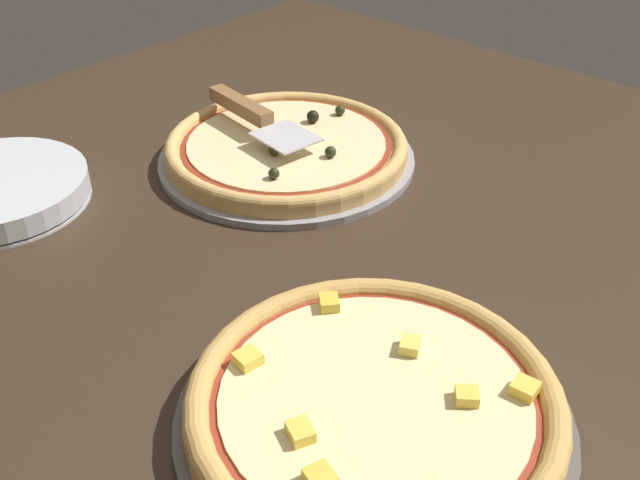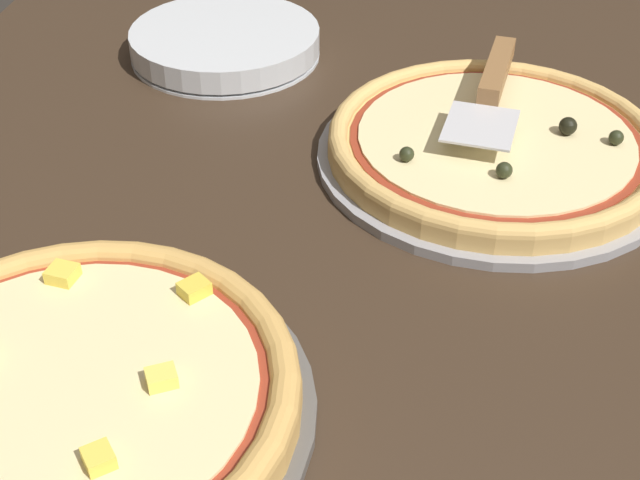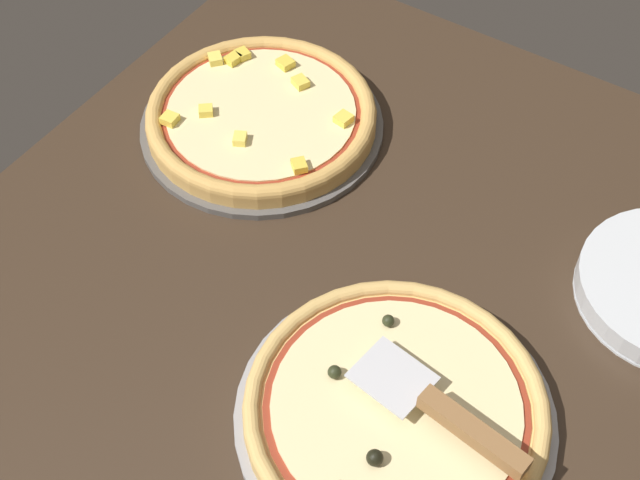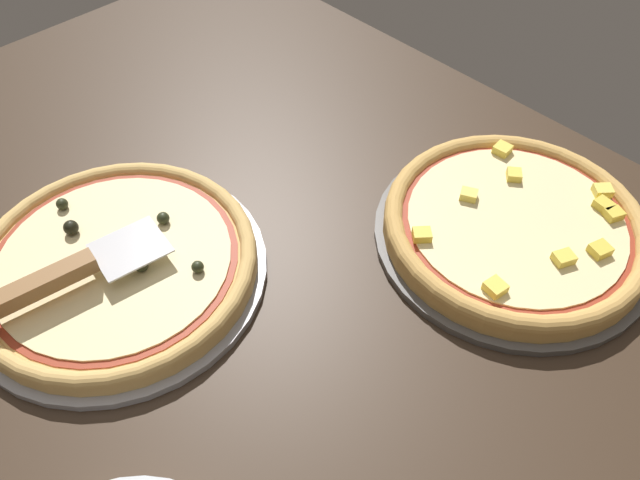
% 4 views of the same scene
% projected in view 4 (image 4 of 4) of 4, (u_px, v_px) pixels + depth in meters
% --- Properties ---
extents(ground_plane, '(1.24, 1.16, 0.04)m').
position_uv_depth(ground_plane, '(182.00, 274.00, 0.78)').
color(ground_plane, '#38281C').
extents(pizza_pan_front, '(0.36, 0.36, 0.01)m').
position_uv_depth(pizza_pan_front, '(119.00, 272.00, 0.75)').
color(pizza_pan_front, '#939399').
rests_on(pizza_pan_front, ground_plane).
extents(pizza_front, '(0.34, 0.34, 0.04)m').
position_uv_depth(pizza_front, '(115.00, 262.00, 0.74)').
color(pizza_front, '#DBAD60').
rests_on(pizza_front, pizza_pan_front).
extents(pizza_pan_back, '(0.35, 0.35, 0.01)m').
position_uv_depth(pizza_pan_back, '(511.00, 236.00, 0.79)').
color(pizza_pan_back, '#565451').
rests_on(pizza_pan_back, ground_plane).
extents(pizza_back, '(0.33, 0.33, 0.03)m').
position_uv_depth(pizza_back, '(515.00, 224.00, 0.77)').
color(pizza_back, tan).
rests_on(pizza_back, pizza_pan_back).
extents(serving_spatula, '(0.08, 0.21, 0.02)m').
position_uv_depth(serving_spatula, '(56.00, 278.00, 0.68)').
color(serving_spatula, silver).
rests_on(serving_spatula, pizza_front).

